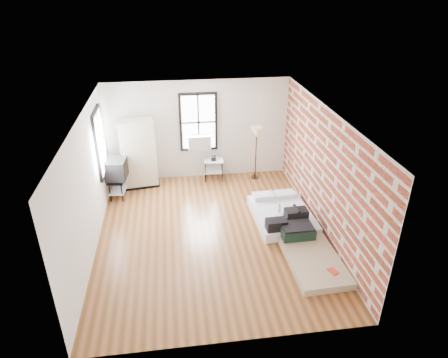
{
  "coord_description": "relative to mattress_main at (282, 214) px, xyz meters",
  "views": [
    {
      "loc": [
        -0.73,
        -7.44,
        5.24
      ],
      "look_at": [
        0.34,
        0.3,
        1.23
      ],
      "focal_mm": 32.0,
      "sensor_mm": 36.0,
      "label": 1
    }
  ],
  "objects": [
    {
      "name": "ground",
      "position": [
        -1.75,
        -0.36,
        -0.15
      ],
      "size": [
        6.0,
        6.0,
        0.0
      ],
      "primitive_type": "plane",
      "color": "#553416",
      "rests_on": "ground"
    },
    {
      "name": "tv_stand",
      "position": [
        -3.96,
        1.74,
        0.59
      ],
      "size": [
        0.58,
        0.78,
        1.04
      ],
      "rotation": [
        0.0,
        0.0,
        -0.11
      ],
      "color": "black",
      "rests_on": "ground"
    },
    {
      "name": "wardrobe",
      "position": [
        -3.41,
        2.29,
        0.79
      ],
      "size": [
        1.02,
        0.67,
        1.89
      ],
      "rotation": [
        0.0,
        0.0,
        0.13
      ],
      "color": "black",
      "rests_on": "ground"
    },
    {
      "name": "mattress_bare",
      "position": [
        0.17,
        -1.41,
        -0.03
      ],
      "size": [
        1.07,
        1.96,
        0.42
      ],
      "rotation": [
        0.0,
        0.0,
        0.03
      ],
      "color": "tan",
      "rests_on": "ground"
    },
    {
      "name": "floor_lamp",
      "position": [
        -0.18,
        2.29,
        1.16
      ],
      "size": [
        0.33,
        0.33,
        1.54
      ],
      "color": "#311D10",
      "rests_on": "ground"
    },
    {
      "name": "room_shell",
      "position": [
        -1.51,
        0.01,
        1.58
      ],
      "size": [
        5.02,
        6.02,
        2.8
      ],
      "color": "silver",
      "rests_on": "ground"
    },
    {
      "name": "side_table",
      "position": [
        -1.37,
        2.36,
        0.33
      ],
      "size": [
        0.58,
        0.48,
        0.71
      ],
      "rotation": [
        0.0,
        0.0,
        -0.1
      ],
      "color": "black",
      "rests_on": "ground"
    },
    {
      "name": "mattress_main",
      "position": [
        0.0,
        0.0,
        0.0
      ],
      "size": [
        1.37,
        1.81,
        0.57
      ],
      "rotation": [
        0.0,
        0.0,
        0.04
      ],
      "color": "white",
      "rests_on": "ground"
    }
  ]
}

